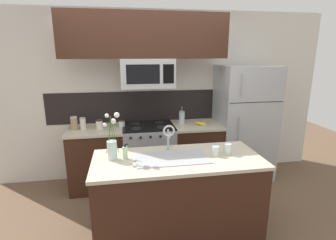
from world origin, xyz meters
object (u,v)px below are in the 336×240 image
storage_jar_tall (74,123)px  dish_soap_bottle (125,153)px  storage_jar_short (99,124)px  banana_bunch (201,124)px  stove_range (149,154)px  microwave (147,73)px  refrigerator (243,122)px  sink_faucet (169,134)px  french_press (182,117)px  spare_glass (228,149)px  drinking_glass (216,151)px  storage_jar_medium (83,123)px  flower_vase (112,146)px  storage_jar_squat (122,124)px

storage_jar_tall → dish_soap_bottle: storage_jar_tall is taller
storage_jar_short → banana_bunch: (1.51, -0.07, -0.04)m
storage_jar_tall → storage_jar_short: size_ratio=1.51×
stove_range → storage_jar_tall: storage_jar_tall is taller
microwave → refrigerator: bearing=1.5°
microwave → sink_faucet: 1.19m
french_press → spare_glass: size_ratio=2.23×
drinking_glass → spare_glass: size_ratio=0.90×
microwave → french_press: microwave is taller
storage_jar_medium → flower_vase: flower_vase is taller
stove_range → refrigerator: 1.59m
banana_bunch → drinking_glass: 1.22m
spare_glass → flower_vase: flower_vase is taller
french_press → drinking_glass: size_ratio=2.48×
stove_range → storage_jar_short: size_ratio=7.43×
storage_jar_tall → sink_faucet: size_ratio=0.62×
refrigerator → sink_faucet: bearing=-142.7°
stove_range → banana_bunch: banana_bunch is taller
storage_jar_medium → dish_soap_bottle: size_ratio=1.03×
stove_range → banana_bunch: (0.80, -0.06, 0.47)m
storage_jar_squat → banana_bunch: (1.19, -0.10, -0.03)m
refrigerator → french_press: bearing=177.7°
french_press → drinking_glass: 1.32m
storage_jar_short → drinking_glass: bearing=-44.4°
refrigerator → dish_soap_bottle: (-1.88, -1.20, 0.08)m
dish_soap_bottle → storage_jar_squat: bearing=91.6°
dish_soap_bottle → drinking_glass: (0.95, -0.08, -0.01)m
microwave → sink_faucet: microwave is taller
storage_jar_tall → storage_jar_medium: storage_jar_tall is taller
flower_vase → banana_bunch: bearing=41.0°
sink_faucet → storage_jar_tall: bearing=138.2°
dish_soap_bottle → flower_vase: flower_vase is taller
stove_range → storage_jar_medium: bearing=178.9°
stove_range → drinking_glass: (0.59, -1.26, 0.50)m
refrigerator → banana_bunch: 0.73m
stove_range → dish_soap_bottle: bearing=-106.7°
storage_jar_tall → sink_faucet: (1.18, -1.05, 0.10)m
storage_jar_medium → storage_jar_squat: size_ratio=1.75×
sink_faucet → dish_soap_bottle: (-0.48, -0.14, -0.13)m
refrigerator → dish_soap_bottle: bearing=-147.4°
stove_range → storage_jar_medium: 1.08m
storage_jar_short → spare_glass: 1.91m
stove_range → microwave: microwave is taller
refrigerator → french_press: 1.01m
stove_range → flower_vase: 1.40m
refrigerator → spare_glass: 1.49m
banana_bunch → dish_soap_bottle: bearing=-135.9°
storage_jar_tall → storage_jar_squat: (0.66, 0.03, -0.05)m
banana_bunch → flower_vase: size_ratio=0.39×
storage_jar_short → flower_vase: bearing=-79.3°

